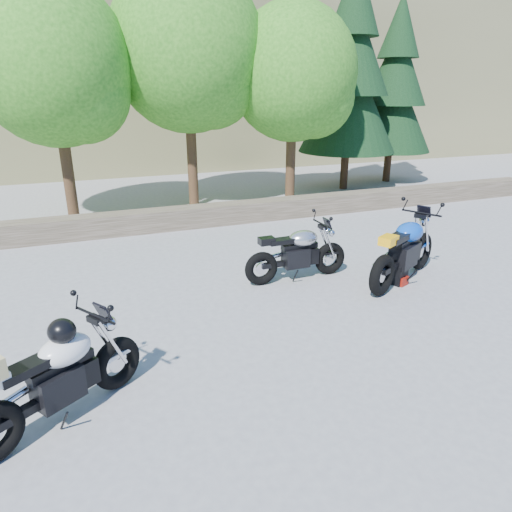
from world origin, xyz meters
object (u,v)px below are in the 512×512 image
Objects in this scene: white_bike at (57,375)px; blue_bike at (405,251)px; silver_bike at (298,254)px; backpack at (400,275)px.

blue_bike is (5.58, 1.77, 0.02)m from white_bike.
silver_bike is 4.61m from white_bike.
silver_bike is at bearing 130.23° from backpack.
backpack is (1.56, -0.86, -0.31)m from silver_bike.
silver_bike is at bearing -0.51° from white_bike.
white_bike is 5.69m from backpack.
blue_bike is at bearing 18.55° from backpack.
silver_bike is 1.86m from blue_bike.
white_bike is (-3.87, -2.51, 0.06)m from silver_bike.
silver_bike is 5.45× the size of backpack.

